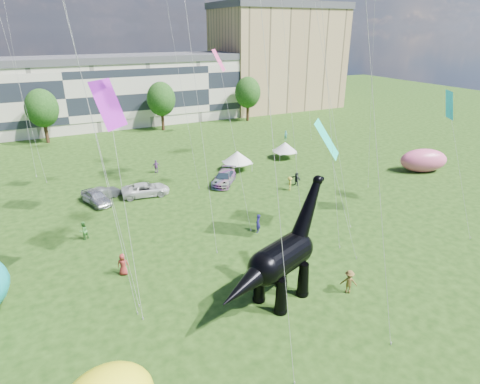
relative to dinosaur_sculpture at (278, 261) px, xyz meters
name	(u,v)px	position (x,y,z in m)	size (l,w,h in m)	color
ground	(268,298)	(-0.43, 0.47, -3.26)	(220.00, 220.00, 0.00)	#16330C
terrace_row	(63,97)	(-8.43, 62.47, 2.74)	(78.00, 11.00, 12.00)	beige
apartment_block	(277,59)	(39.57, 65.47, 7.74)	(28.00, 18.00, 22.00)	tan
tree_mid_left	(41,105)	(-12.43, 53.47, 3.03)	(5.20, 5.20, 9.44)	#382314
tree_mid_right	(161,96)	(7.57, 53.47, 3.03)	(5.20, 5.20, 9.44)	#382314
tree_far_right	(248,90)	(25.57, 53.47, 3.03)	(5.20, 5.20, 9.44)	#382314
dinosaur_sculpture	(278,261)	(0.00, 0.00, 0.00)	(10.35, 5.26, 8.63)	black
car_silver	(96,197)	(-8.93, 23.35, -2.47)	(1.86, 4.61, 1.57)	#B5B5BA
car_grey	(103,194)	(-8.06, 24.37, -2.57)	(1.45, 4.16, 1.37)	slate
car_white	(146,190)	(-3.45, 23.24, -2.51)	(2.48, 5.38, 1.50)	silver
car_dark	(224,178)	(6.18, 22.63, -2.47)	(2.21, 5.44, 1.58)	#595960
gazebo_near	(237,157)	(9.90, 26.44, -1.36)	(4.25, 4.25, 2.70)	silver
gazebo_far	(285,147)	(18.55, 28.18, -1.53)	(4.05, 4.05, 2.46)	silver
inflatable_pink	(423,160)	(31.95, 14.89, -1.69)	(6.26, 3.13, 3.13)	#E65989
visitors	(186,213)	(-1.52, 15.00, -2.37)	(50.18, 39.21, 1.86)	black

